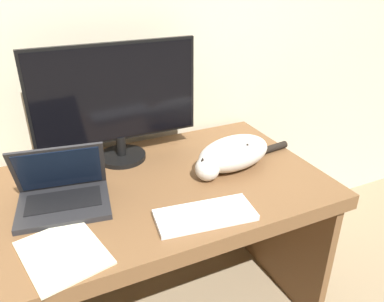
% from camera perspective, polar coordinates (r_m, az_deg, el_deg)
% --- Properties ---
extents(wall_back, '(6.40, 0.06, 2.60)m').
position_cam_1_polar(wall_back, '(1.69, -13.16, 20.24)').
color(wall_back, beige).
rests_on(wall_back, ground_plane).
extents(desk, '(1.36, 0.79, 0.71)m').
position_cam_1_polar(desk, '(1.54, -6.32, -9.99)').
color(desk, brown).
rests_on(desk, ground_plane).
extents(monitor, '(0.68, 0.20, 0.50)m').
position_cam_1_polar(monitor, '(1.56, -11.39, 7.51)').
color(monitor, black).
rests_on(monitor, desk).
extents(laptop, '(0.34, 0.28, 0.23)m').
position_cam_1_polar(laptop, '(1.38, -19.09, -6.12)').
color(laptop, '#232326').
rests_on(laptop, desk).
extents(external_keyboard, '(0.35, 0.18, 0.02)m').
position_cam_1_polar(external_keyboard, '(1.27, 2.00, -9.69)').
color(external_keyboard, white).
rests_on(external_keyboard, desk).
extents(cat, '(0.51, 0.20, 0.14)m').
position_cam_1_polar(cat, '(1.53, 6.19, -0.38)').
color(cat, silver).
rests_on(cat, desk).
extents(paper_notepad, '(0.27, 0.31, 0.01)m').
position_cam_1_polar(paper_notepad, '(1.19, -19.06, -14.46)').
color(paper_notepad, '#F4EFC6').
rests_on(paper_notepad, desk).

